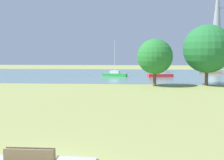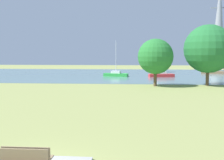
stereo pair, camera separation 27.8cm
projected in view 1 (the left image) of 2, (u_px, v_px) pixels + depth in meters
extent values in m
plane|color=#8C9351|center=(100.00, 91.00, 31.39)|extent=(160.00, 160.00, 0.00)
cube|color=#776547|center=(33.00, 157.00, 9.80)|extent=(1.80, 0.48, 0.05)
cube|color=#776547|center=(31.00, 153.00, 9.57)|extent=(1.80, 0.05, 0.44)
cube|color=#776547|center=(28.00, 155.00, 9.36)|extent=(1.80, 0.05, 0.44)
cube|color=slate|center=(114.00, 74.00, 59.20)|extent=(140.00, 40.00, 0.02)
cube|color=brown|center=(211.00, 72.00, 60.87)|extent=(5.02, 2.57, 0.60)
cube|color=white|center=(211.00, 70.00, 60.82)|extent=(2.01, 1.49, 0.50)
cylinder|color=silver|center=(211.00, 55.00, 60.50)|extent=(0.10, 0.10, 7.38)
cube|color=green|center=(115.00, 75.00, 53.13)|extent=(5.01, 2.46, 0.60)
cube|color=white|center=(115.00, 72.00, 53.08)|extent=(1.99, 1.45, 0.50)
cylinder|color=silver|center=(115.00, 57.00, 52.80)|extent=(0.10, 0.10, 6.43)
cube|color=red|center=(160.00, 75.00, 51.60)|extent=(4.99, 2.31, 0.60)
cube|color=white|center=(160.00, 73.00, 51.54)|extent=(1.96, 1.40, 0.50)
cylinder|color=silver|center=(160.00, 61.00, 51.34)|extent=(0.10, 0.10, 4.75)
cylinder|color=brown|center=(155.00, 78.00, 36.58)|extent=(0.44, 0.44, 2.36)
sphere|color=#277631|center=(155.00, 56.00, 36.31)|extent=(4.81, 4.81, 4.81)
cylinder|color=brown|center=(207.00, 76.00, 37.35)|extent=(0.44, 0.44, 2.76)
sphere|color=#246E34|center=(207.00, 49.00, 37.00)|extent=(6.67, 6.67, 6.67)
cone|color=gray|center=(217.00, 25.00, 82.47)|extent=(4.40, 4.40, 26.97)
cube|color=gray|center=(217.00, 8.00, 81.99)|extent=(5.20, 0.30, 0.30)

